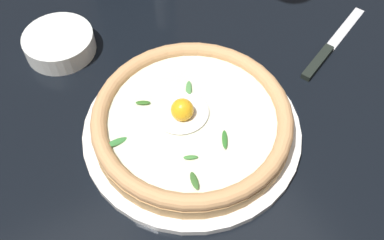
{
  "coord_description": "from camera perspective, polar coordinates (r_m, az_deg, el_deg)",
  "views": [
    {
      "loc": [
        -0.17,
        -0.31,
        0.56
      ],
      "look_at": [
        0.02,
        0.02,
        0.03
      ],
      "focal_mm": 40.67,
      "sensor_mm": 36.0,
      "label": 1
    }
  ],
  "objects": [
    {
      "name": "pizza_plate",
      "position": [
        0.67,
        0.0,
        -1.29
      ],
      "size": [
        0.33,
        0.33,
        0.01
      ],
      "primitive_type": "cylinder",
      "color": "white",
      "rests_on": "ground"
    },
    {
      "name": "ground_plane",
      "position": [
        0.68,
        -0.71,
        -3.83
      ],
      "size": [
        2.4,
        2.4,
        0.03
      ],
      "primitive_type": "cube",
      "color": "black",
      "rests_on": "ground"
    },
    {
      "name": "pizza",
      "position": [
        0.65,
        -0.02,
        0.05
      ],
      "size": [
        0.3,
        0.3,
        0.06
      ],
      "color": "tan",
      "rests_on": "pizza_plate"
    },
    {
      "name": "table_knife",
      "position": [
        0.82,
        17.17,
        8.56
      ],
      "size": [
        0.21,
        0.11,
        0.01
      ],
      "color": "silver",
      "rests_on": "ground"
    },
    {
      "name": "side_bowl",
      "position": [
        0.81,
        -16.98,
        9.59
      ],
      "size": [
        0.12,
        0.12,
        0.04
      ],
      "primitive_type": "cylinder",
      "color": "white",
      "rests_on": "ground"
    }
  ]
}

